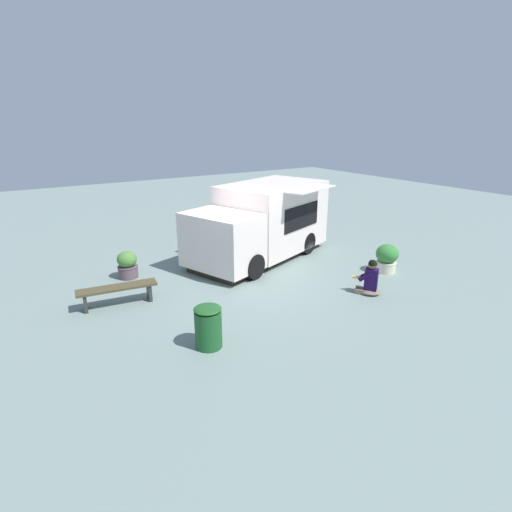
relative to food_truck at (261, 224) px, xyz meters
name	(u,v)px	position (x,y,z in m)	size (l,w,h in m)	color
ground_plane	(235,274)	(-0.87, 1.50, -1.11)	(40.00, 40.00, 0.00)	gray
food_truck	(261,224)	(0.00, 0.00, 0.00)	(3.69, 5.35, 2.32)	silver
person_customer	(370,280)	(-3.97, -0.69, -0.74)	(0.75, 0.66, 0.93)	#786557
planter_flowering_near	(127,265)	(0.53, 4.19, -0.72)	(0.57, 0.57, 0.78)	#57474E
planter_flowering_far	(387,258)	(-3.14, -2.32, -0.67)	(0.65, 0.65, 0.83)	beige
plaza_bench	(117,291)	(-1.14, 4.91, -0.73)	(0.65, 1.89, 0.49)	#484128
trash_bin	(208,326)	(-4.03, 3.93, -0.66)	(0.54, 0.54, 0.87)	#1B5325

